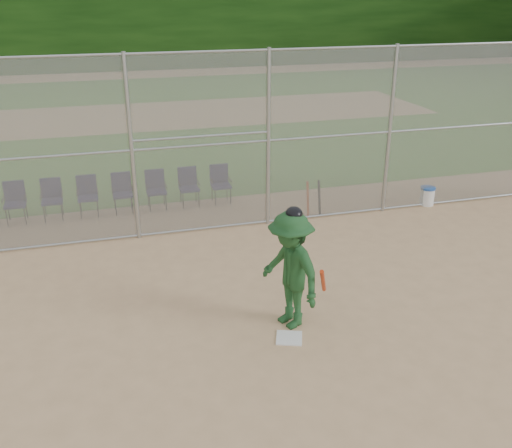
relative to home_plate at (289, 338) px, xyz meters
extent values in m
plane|color=tan|center=(0.07, -0.34, -0.01)|extent=(100.00, 100.00, 0.00)
plane|color=#31641E|center=(0.07, 17.66, 0.00)|extent=(100.00, 100.00, 0.00)
plane|color=tan|center=(0.07, 17.66, 0.00)|extent=(24.00, 24.00, 0.00)
cube|color=gray|center=(0.07, 4.66, 1.99)|extent=(16.00, 0.02, 4.00)
cylinder|color=#9EA3A8|center=(0.07, 4.66, 3.94)|extent=(16.00, 0.05, 0.05)
cube|color=silver|center=(0.00, 0.00, 0.00)|extent=(0.52, 0.52, 0.02)
imported|color=#1D4822|center=(0.14, 0.42, 0.98)|extent=(1.12, 1.45, 1.98)
ellipsoid|color=black|center=(0.14, 0.42, 1.94)|extent=(0.27, 0.30, 0.23)
cylinder|color=red|center=(0.54, 0.02, 0.94)|extent=(0.36, 0.59, 0.66)
cylinder|color=white|center=(5.35, 4.74, 0.20)|extent=(0.36, 0.36, 0.42)
cylinder|color=#244F9F|center=(5.35, 4.74, 0.44)|extent=(0.38, 0.38, 0.06)
cylinder|color=#D84C14|center=(2.16, 4.91, 0.41)|extent=(0.06, 0.20, 0.85)
cylinder|color=black|center=(2.46, 4.91, 0.41)|extent=(0.06, 0.23, 0.84)
camera|label=1|loc=(-2.61, -7.22, 5.17)|focal=40.00mm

